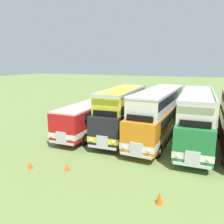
% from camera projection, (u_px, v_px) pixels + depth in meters
% --- Properties ---
extents(ground_plane, '(200.00, 200.00, 0.00)m').
position_uv_depth(ground_plane, '(174.00, 142.00, 19.85)').
color(ground_plane, '#7A934C').
extents(bus_first_in_row, '(2.72, 11.16, 2.99)m').
position_uv_depth(bus_first_in_row, '(93.00, 114.00, 22.63)').
color(bus_first_in_row, red).
rests_on(bus_first_in_row, ground).
extents(bus_second_in_row, '(3.01, 9.94, 4.52)m').
position_uv_depth(bus_second_in_row, '(122.00, 111.00, 21.09)').
color(bus_second_in_row, black).
rests_on(bus_second_in_row, ground).
extents(bus_third_in_row, '(2.99, 11.72, 4.49)m').
position_uv_depth(bus_third_in_row, '(158.00, 112.00, 20.23)').
color(bus_third_in_row, orange).
rests_on(bus_third_in_row, ground).
extents(bus_fourth_in_row, '(2.88, 11.72, 4.52)m').
position_uv_depth(bus_fourth_in_row, '(196.00, 117.00, 18.95)').
color(bus_fourth_in_row, '#237538').
rests_on(bus_fourth_in_row, ground).
extents(cone_near_end, '(0.36, 0.36, 0.56)m').
position_uv_depth(cone_near_end, '(30.00, 165.00, 14.71)').
color(cone_near_end, orange).
rests_on(cone_near_end, ground).
extents(cone_mid_row, '(0.36, 0.36, 0.58)m').
position_uv_depth(cone_mid_row, '(67.00, 166.00, 14.48)').
color(cone_mid_row, orange).
rests_on(cone_mid_row, ground).
extents(cone_far_end, '(0.36, 0.36, 0.67)m').
position_uv_depth(cone_far_end, '(159.00, 198.00, 11.04)').
color(cone_far_end, orange).
rests_on(cone_far_end, ground).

